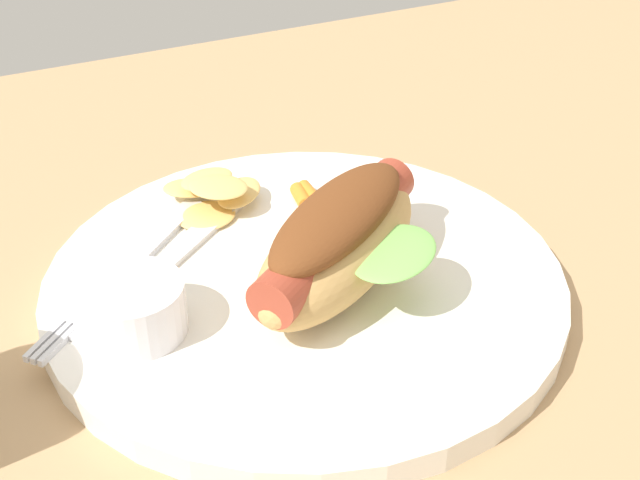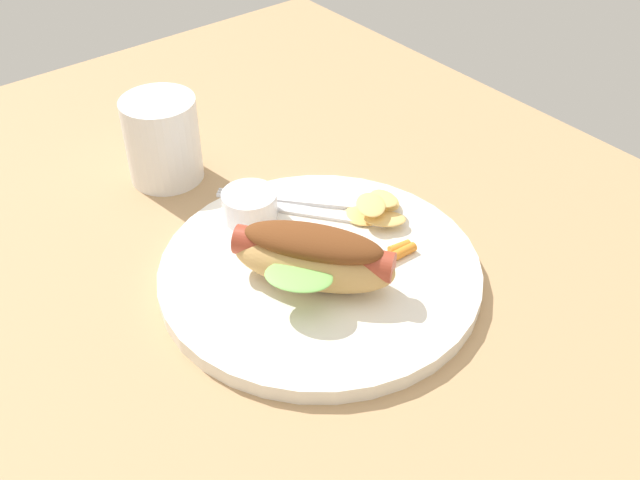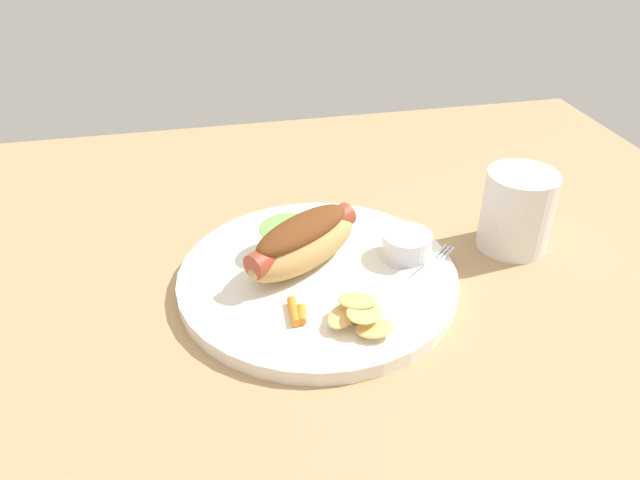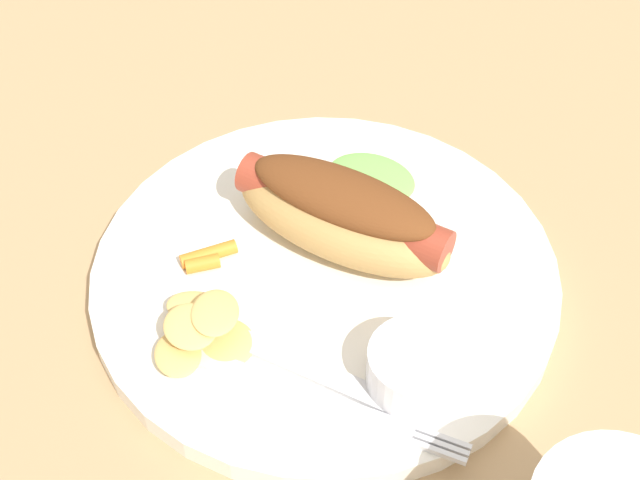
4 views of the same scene
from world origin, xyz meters
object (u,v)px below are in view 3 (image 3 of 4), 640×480
at_px(knife, 393,285).
at_px(chips_pile, 361,314).
at_px(sauce_ramekin, 407,245).
at_px(plate, 318,278).
at_px(drinking_cup, 515,209).
at_px(hot_dog, 302,241).
at_px(fork, 413,285).
at_px(carrot_garnish, 297,313).

height_order(knife, chips_pile, chips_pile).
bearing_deg(knife, sauce_ramekin, 19.98).
relative_size(plate, sauce_ramekin, 5.44).
distance_m(sauce_ramekin, knife, 0.06).
bearing_deg(chips_pile, drinking_cup, -151.18).
bearing_deg(hot_dog, fork, -66.67).
bearing_deg(drinking_cup, carrot_garnish, 19.43).
bearing_deg(sauce_ramekin, fork, 79.44).
height_order(plate, chips_pile, chips_pile).
distance_m(hot_dog, fork, 0.13).
distance_m(plate, carrot_garnish, 0.08).
distance_m(sauce_ramekin, fork, 0.06).
xyz_separation_m(hot_dog, fork, (-0.11, 0.07, -0.03)).
bearing_deg(plate, fork, 153.41).
distance_m(carrot_garnish, drinking_cup, 0.30).
xyz_separation_m(knife, carrot_garnish, (0.11, 0.03, 0.00)).
distance_m(chips_pile, carrot_garnish, 0.06).
bearing_deg(sauce_ramekin, plate, 4.51).
bearing_deg(hot_dog, knife, -70.55).
bearing_deg(sauce_ramekin, chips_pile, 51.20).
bearing_deg(chips_pile, sauce_ramekin, -128.80).
bearing_deg(plate, chips_pile, 104.31).
bearing_deg(fork, drinking_cup, -15.21).
bearing_deg(fork, knife, 124.99).
relative_size(sauce_ramekin, carrot_garnish, 1.48).
relative_size(fork, knife, 0.85).
relative_size(hot_dog, carrot_garnish, 4.18).
height_order(plate, knife, knife).
bearing_deg(hot_dog, carrot_garnish, -139.67).
distance_m(hot_dog, carrot_garnish, 0.09).
height_order(fork, chips_pile, chips_pile).
height_order(plate, carrot_garnish, carrot_garnish).
xyz_separation_m(hot_dog, knife, (-0.08, 0.06, -0.03)).
distance_m(plate, fork, 0.10).
relative_size(sauce_ramekin, fork, 0.42).
distance_m(plate, hot_dog, 0.04).
relative_size(fork, chips_pile, 1.83).
height_order(fork, knife, same).
relative_size(knife, chips_pile, 2.16).
bearing_deg(hot_dog, plate, -90.15).
bearing_deg(drinking_cup, chips_pile, 28.82).
xyz_separation_m(fork, knife, (0.02, -0.00, -0.00)).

